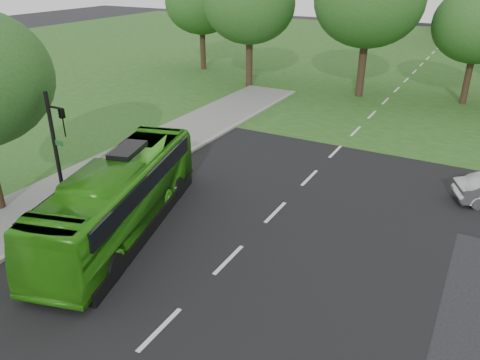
{
  "coord_description": "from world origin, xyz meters",
  "views": [
    {
      "loc": [
        7.1,
        -10.05,
        9.74
      ],
      "look_at": [
        -1.27,
        5.16,
        1.6
      ],
      "focal_mm": 35.0,
      "sensor_mm": 36.0,
      "label": 1
    }
  ],
  "objects": [
    {
      "name": "tree_park_a",
      "position": [
        -11.39,
        25.17,
        6.62
      ],
      "size": [
        7.35,
        7.35,
        9.76
      ],
      "color": "black",
      "rests_on": "ground"
    },
    {
      "name": "bus",
      "position": [
        -4.79,
        1.87,
        1.44
      ],
      "size": [
        5.15,
        10.63,
        2.89
      ],
      "primitive_type": "imported",
      "rotation": [
        0.0,
        0.0,
        0.27
      ],
      "color": "#319315",
      "rests_on": "ground"
    },
    {
      "name": "tree_park_f",
      "position": [
        -18.67,
        29.24,
        6.21
      ],
      "size": [
        6.84,
        6.84,
        9.14
      ],
      "color": "black",
      "rests_on": "ground"
    },
    {
      "name": "tree_park_c",
      "position": [
        5.25,
        28.1,
        5.68
      ],
      "size": [
        6.31,
        6.31,
        8.38
      ],
      "color": "black",
      "rests_on": "ground"
    },
    {
      "name": "ground",
      "position": [
        0.0,
        0.0,
        0.0
      ],
      "size": [
        160.0,
        160.0,
        0.0
      ],
      "primitive_type": "plane",
      "color": "black",
      "rests_on": "ground"
    },
    {
      "name": "tree_park_b",
      "position": [
        -2.23,
        26.55,
        7.16
      ],
      "size": [
        8.1,
        8.1,
        10.62
      ],
      "color": "black",
      "rests_on": "ground"
    },
    {
      "name": "traffic_light",
      "position": [
        -7.03,
        1.21,
        3.19
      ],
      "size": [
        0.87,
        0.23,
        5.43
      ],
      "rotation": [
        0.0,
        0.0,
        -0.09
      ],
      "color": "black",
      "rests_on": "ground"
    },
    {
      "name": "street_surfaces",
      "position": [
        -0.38,
        22.75,
        0.03
      ],
      "size": [
        120.0,
        120.0,
        0.15
      ],
      "color": "black",
      "rests_on": "ground"
    }
  ]
}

